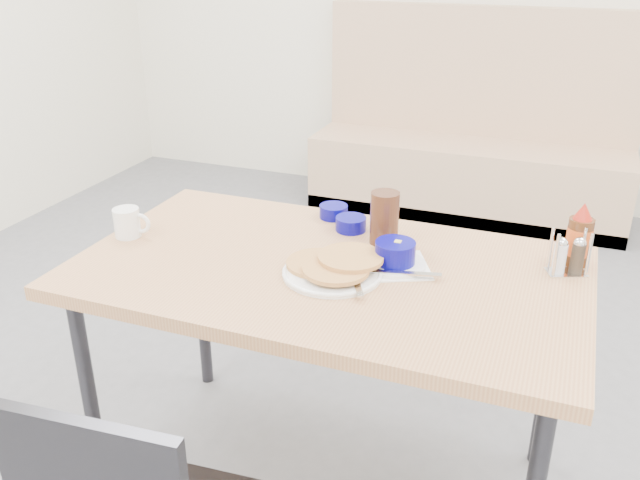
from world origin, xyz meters
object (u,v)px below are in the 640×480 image
(grits_setting, at_px, (395,256))
(amber_tumbler, at_px, (384,218))
(condiment_caddy, at_px, (568,259))
(coffee_mug, at_px, (128,222))
(syrup_bottle, at_px, (579,238))
(creamer_bowl, at_px, (334,212))
(booth_bench, at_px, (470,155))
(pancake_plate, at_px, (334,268))
(dining_table, at_px, (328,286))
(butter_bowl, at_px, (351,224))

(grits_setting, height_order, amber_tumbler, amber_tumbler)
(condiment_caddy, bearing_deg, coffee_mug, 167.45)
(coffee_mug, height_order, grits_setting, coffee_mug)
(syrup_bottle, bearing_deg, condiment_caddy, -105.83)
(creamer_bowl, bearing_deg, syrup_bottle, -5.92)
(booth_bench, bearing_deg, amber_tumbler, -87.53)
(creamer_bowl, height_order, syrup_bottle, syrup_bottle)
(booth_bench, relative_size, pancake_plate, 7.02)
(amber_tumbler, height_order, syrup_bottle, syrup_bottle)
(syrup_bottle, bearing_deg, amber_tumbler, -174.11)
(grits_setting, distance_m, amber_tumbler, 0.17)
(dining_table, bearing_deg, booth_bench, 90.00)
(booth_bench, relative_size, syrup_bottle, 10.46)
(dining_table, xyz_separation_m, condiment_caddy, (0.62, 0.19, 0.11))
(dining_table, bearing_deg, pancake_plate, -51.58)
(grits_setting, xyz_separation_m, butter_bowl, (-0.20, 0.20, -0.01))
(coffee_mug, height_order, syrup_bottle, syrup_bottle)
(booth_bench, distance_m, amber_tumbler, 2.38)
(grits_setting, bearing_deg, booth_bench, 94.04)
(booth_bench, bearing_deg, dining_table, -90.00)
(coffee_mug, relative_size, syrup_bottle, 0.64)
(dining_table, xyz_separation_m, coffee_mug, (-0.64, -0.03, 0.11))
(condiment_caddy, relative_size, syrup_bottle, 0.69)
(condiment_caddy, bearing_deg, amber_tumbler, 155.97)
(grits_setting, relative_size, butter_bowl, 2.76)
(booth_bench, relative_size, condiment_caddy, 15.14)
(pancake_plate, xyz_separation_m, creamer_bowl, (-0.14, 0.38, 0.00))
(booth_bench, distance_m, dining_table, 2.56)
(booth_bench, height_order, coffee_mug, booth_bench)
(dining_table, height_order, creamer_bowl, creamer_bowl)
(dining_table, height_order, syrup_bottle, syrup_bottle)
(grits_setting, bearing_deg, condiment_caddy, 16.35)
(creamer_bowl, distance_m, syrup_bottle, 0.75)
(coffee_mug, xyz_separation_m, grits_setting, (0.81, 0.09, -0.01))
(pancake_plate, xyz_separation_m, condiment_caddy, (0.59, 0.23, 0.02))
(dining_table, xyz_separation_m, pancake_plate, (0.03, -0.04, 0.08))
(coffee_mug, distance_m, grits_setting, 0.82)
(pancake_plate, relative_size, amber_tumbler, 1.70)
(creamer_bowl, bearing_deg, coffee_mug, -145.39)
(creamer_bowl, distance_m, butter_bowl, 0.12)
(coffee_mug, bearing_deg, butter_bowl, 24.93)
(amber_tumbler, bearing_deg, grits_setting, -63.01)
(booth_bench, distance_m, butter_bowl, 2.31)
(condiment_caddy, xyz_separation_m, syrup_bottle, (0.02, 0.07, 0.03))
(amber_tumbler, relative_size, syrup_bottle, 0.88)
(coffee_mug, relative_size, condiment_caddy, 0.92)
(booth_bench, relative_size, coffee_mug, 16.47)
(grits_setting, distance_m, creamer_bowl, 0.40)
(dining_table, xyz_separation_m, grits_setting, (0.17, 0.06, 0.09))
(booth_bench, height_order, dining_table, booth_bench)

